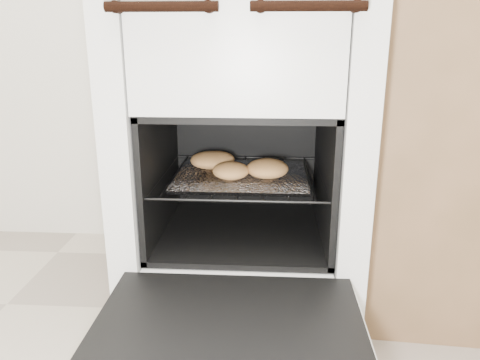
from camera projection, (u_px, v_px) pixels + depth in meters
The scene contains 5 objects.
stove at pixel (243, 147), 1.32m from camera, with size 0.61×0.68×0.93m.
oven_door at pixel (228, 336), 0.90m from camera, with size 0.55×0.43×0.04m.
oven_rack at pixel (242, 176), 1.27m from camera, with size 0.44×0.43×0.01m.
foil_sheet at pixel (241, 176), 1.25m from camera, with size 0.35×0.30×0.01m, color white.
baked_rolls at pixel (232, 164), 1.26m from camera, with size 0.30×0.23×0.05m.
Camera 1 is at (0.10, -0.12, 0.76)m, focal length 35.00 mm.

